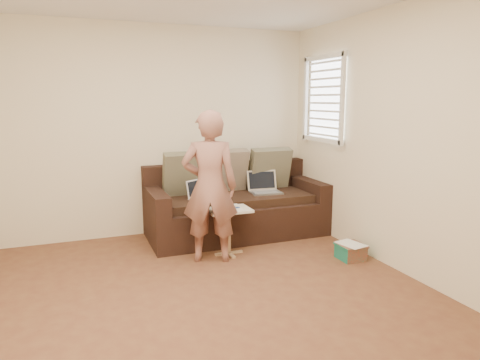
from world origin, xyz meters
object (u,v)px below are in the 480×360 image
at_px(person, 210,187).
at_px(side_table, 229,231).
at_px(laptop_white, 204,199).
at_px(drinking_glass, 218,203).
at_px(sofa, 237,202).
at_px(laptop_silver, 266,193).
at_px(striped_box, 351,251).

height_order(person, side_table, person).
height_order(laptop_white, drinking_glass, drinking_glass).
relative_size(sofa, laptop_silver, 5.63).
height_order(laptop_white, side_table, laptop_white).
xyz_separation_m(side_table, striped_box, (1.17, -0.63, -0.17)).
xyz_separation_m(laptop_white, striped_box, (1.29, -1.18, -0.43)).
height_order(laptop_white, striped_box, laptop_white).
relative_size(sofa, laptop_white, 6.97).
distance_m(laptop_silver, person, 1.21).
bearing_deg(side_table, laptop_white, 102.31).
distance_m(laptop_silver, laptop_white, 0.83).
bearing_deg(laptop_white, striped_box, -73.14).
height_order(sofa, side_table, sofa).
bearing_deg(laptop_white, sofa, -21.78).
distance_m(laptop_white, drinking_glass, 0.51).
relative_size(sofa, person, 1.37).
relative_size(person, striped_box, 5.87).
bearing_deg(sofa, laptop_silver, -6.82).
distance_m(person, striped_box, 1.67).
bearing_deg(laptop_white, side_table, -108.38).
relative_size(laptop_silver, person, 0.24).
xyz_separation_m(person, side_table, (0.25, 0.10, -0.54)).
relative_size(sofa, drinking_glass, 18.33).
xyz_separation_m(laptop_silver, striped_box, (0.46, -1.20, -0.43)).
distance_m(sofa, striped_box, 1.54).
height_order(laptop_silver, person, person).
bearing_deg(person, drinking_glass, -113.50).
height_order(sofa, striped_box, sofa).
distance_m(laptop_white, striped_box, 1.80).
relative_size(laptop_silver, drinking_glass, 3.25).
bearing_deg(person, striped_box, 178.50).
height_order(laptop_silver, drinking_glass, laptop_silver).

